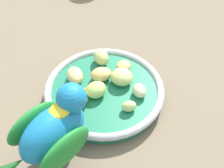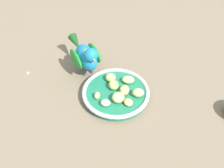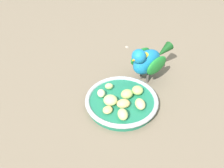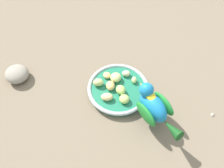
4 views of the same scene
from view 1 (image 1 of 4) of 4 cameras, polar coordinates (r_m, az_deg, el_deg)
The scene contains 12 objects.
ground_plane at distance 0.61m, azimuth -4.48°, elevation -1.63°, with size 4.00×4.00×0.00m, color #756651.
feeding_bowl at distance 0.59m, azimuth -1.33°, elevation -1.38°, with size 0.21×0.21×0.03m.
apple_piece_0 at distance 0.62m, azimuth 2.00°, elevation 3.15°, with size 0.03×0.03×0.02m, color tan.
apple_piece_1 at distance 0.57m, azimuth -2.78°, elevation -1.00°, with size 0.04×0.03×0.03m, color #B2CC66.
apple_piece_2 at distance 0.59m, azimuth 1.70°, elevation 1.23°, with size 0.04×0.04×0.03m, color #C6D17A.
apple_piece_3 at distance 0.60m, azimuth -1.82°, elevation 1.58°, with size 0.04×0.03×0.02m, color tan.
apple_piece_4 at distance 0.60m, azimuth -6.40°, elevation 1.48°, with size 0.04×0.03×0.02m, color #E5C67F.
apple_piece_5 at distance 0.57m, azimuth 4.76°, elevation -1.15°, with size 0.03×0.02×0.02m, color beige.
apple_piece_6 at distance 0.56m, azimuth -5.98°, elevation -2.69°, with size 0.03×0.03×0.02m, color #B2CC66.
apple_piece_7 at distance 0.63m, azimuth -1.90°, elevation 4.67°, with size 0.04×0.03×0.03m, color #C6D17A.
apple_piece_8 at distance 0.55m, azimuth 2.94°, elevation -3.85°, with size 0.02×0.02×0.02m, color #C6D17A.
parrot at distance 0.47m, azimuth -10.57°, elevation -8.24°, with size 0.19×0.11×0.13m.
Camera 1 is at (0.17, 0.36, 0.46)m, focal length 52.98 mm.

